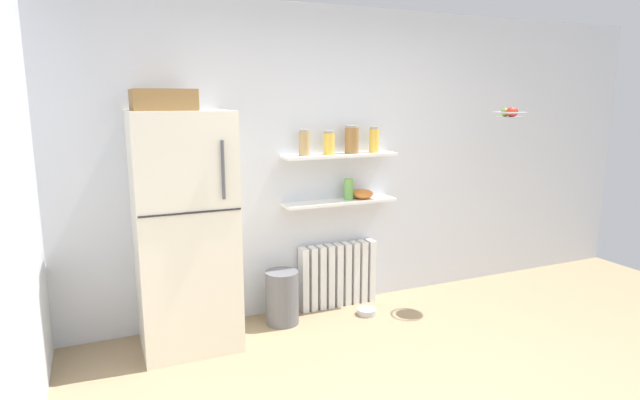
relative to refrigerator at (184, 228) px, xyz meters
name	(u,v)px	position (x,y,z in m)	size (l,w,h in m)	color
ground_plane	(416,385)	(1.25, -1.19, -0.91)	(7.04, 7.04, 0.00)	#9E8460
back_wall	(321,161)	(1.25, 0.36, 0.39)	(7.04, 0.10, 2.60)	silver
refrigerator	(184,228)	(0.00, 0.00, 0.00)	(0.69, 0.66, 1.90)	silver
radiator	(338,275)	(1.36, 0.23, -0.62)	(0.72, 0.12, 0.57)	white
wall_shelf_lower	(340,202)	(1.36, 0.20, 0.05)	(1.01, 0.22, 0.03)	white
wall_shelf_upper	(340,155)	(1.36, 0.20, 0.45)	(1.01, 0.22, 0.03)	white
storage_jar_0	(304,143)	(1.03, 0.20, 0.57)	(0.09, 0.09, 0.22)	tan
storage_jar_1	(328,143)	(1.25, 0.20, 0.56)	(0.10, 0.10, 0.20)	yellow
storage_jar_2	(352,140)	(1.47, 0.20, 0.58)	(0.12, 0.12, 0.24)	olive
storage_jar_3	(374,140)	(1.68, 0.20, 0.57)	(0.08, 0.08, 0.22)	yellow
vase	(349,189)	(1.44, 0.20, 0.15)	(0.08, 0.08, 0.18)	#66A84C
shelf_bowl	(363,194)	(1.58, 0.20, 0.10)	(0.19, 0.19, 0.08)	orange
trash_bin	(282,297)	(0.77, 0.07, -0.69)	(0.27, 0.27, 0.45)	slate
pet_food_bowl	(367,312)	(1.50, -0.06, -0.88)	(0.16, 0.16, 0.05)	#B7B7BC
hanging_fruit_basket	(510,113)	(2.74, -0.28, 0.80)	(0.28, 0.28, 0.09)	#B2B2B7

